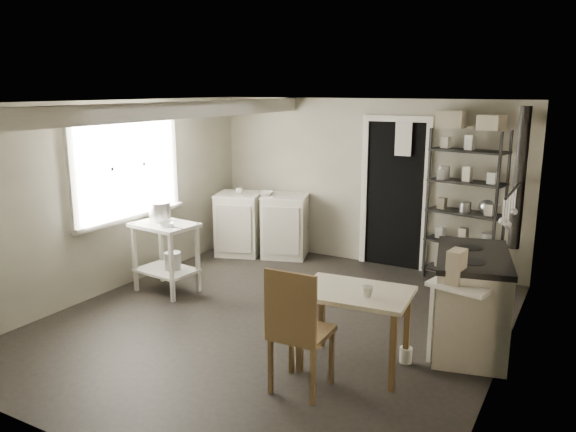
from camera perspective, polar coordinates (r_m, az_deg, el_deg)
The scene contains 31 objects.
floor at distance 6.09m, azimuth -1.40°, elevation -10.69°, with size 5.00×5.00×0.00m, color black.
ceiling at distance 5.59m, azimuth -1.53°, elevation 11.48°, with size 5.00×5.00×0.00m, color beige.
wall_back at distance 7.94m, azimuth 7.79°, elevation 3.44°, with size 4.50×0.02×2.30m, color #A09C89.
wall_front at distance 3.88m, azimuth -20.78°, elevation -7.34°, with size 4.50×0.02×2.30m, color #A09C89.
wall_left at distance 7.12m, azimuth -17.24°, elevation 1.89°, with size 0.02×5.00×2.30m, color #A09C89.
wall_right at distance 5.01m, azimuth 21.31°, elevation -2.92°, with size 0.02×5.00×2.30m, color #A09C89.
window at distance 7.19m, azimuth -16.11°, elevation 4.89°, with size 0.12×1.76×1.28m, color white, non-canonical shape.
doorway at distance 7.79m, azimuth 10.75°, elevation 2.03°, with size 0.96×0.10×2.08m, color white, non-canonical shape.
ceiling_beam at distance 6.29m, azimuth -11.13°, elevation 10.49°, with size 0.18×5.00×0.18m, color white, non-canonical shape.
wallpaper_panel at distance 5.01m, azimuth 21.20°, elevation -2.90°, with size 0.01×5.00×2.30m, color #BDAE9A, non-canonical shape.
utensil_rail at distance 5.51m, azimuth 21.94°, elevation 2.69°, with size 0.06×1.20×0.44m, color silver, non-canonical shape.
prep_table at distance 6.99m, azimuth -12.26°, elevation -4.36°, with size 0.75×0.53×0.85m, color white, non-canonical shape.
stockpot at distance 7.02m, azimuth -12.90°, elevation 0.25°, with size 0.26×0.26×0.28m, color silver.
saucepan at distance 6.72m, azimuth -12.24°, elevation -1.07°, with size 0.17×0.17×0.10m, color silver.
bucket at distance 6.97m, azimuth -11.64°, elevation -4.50°, with size 0.20×0.20×0.22m, color silver.
base_cabinets at distance 8.32m, azimuth -2.65°, elevation -0.88°, with size 1.40×0.60×0.92m, color beige, non-canonical shape.
mixing_bowl at distance 8.13m, azimuth -2.29°, elevation 2.38°, with size 0.29×0.29×0.07m, color silver.
counter_cup at distance 8.28m, azimuth -4.96°, elevation 2.59°, with size 0.11×0.11×0.09m, color silver.
shelf_rack at distance 7.40m, azimuth 17.54°, elevation 0.68°, with size 0.92×0.36×1.95m, color black, non-canonical shape.
shelf_jar at distance 7.38m, azimuth 15.22°, elevation 4.07°, with size 0.08×0.08×0.18m, color silver.
storage_box_a at distance 7.32m, azimuth 16.24°, elevation 9.04°, with size 0.32×0.28×0.22m, color #BDB498.
storage_box_b at distance 7.19m, azimuth 19.95°, elevation 8.56°, with size 0.27×0.25×0.17m, color #BDB498.
stove at distance 5.66m, azimuth 18.01°, elevation -8.42°, with size 0.65×1.18×0.92m, color beige, non-canonical shape.
stovepipe at distance 5.80m, azimuth 22.47°, elevation 3.51°, with size 0.11×0.11×1.39m, color black, non-canonical shape.
side_ledge at distance 5.16m, azimuth 16.79°, elevation -10.57°, with size 0.52×0.28×0.80m, color white, non-canonical shape.
oats_box at distance 4.99m, azimuth 16.77°, elevation -4.30°, with size 0.12×0.20×0.30m, color #BDB498.
work_table at distance 5.07m, azimuth 6.76°, elevation -11.15°, with size 0.95×0.67×0.72m, color beige, non-canonical shape.
table_cup at distance 4.78m, azimuth 8.07°, elevation -7.18°, with size 0.10×0.10×0.09m, color silver.
chair at distance 4.66m, azimuth 1.41°, elevation -11.86°, with size 0.44×0.46×1.07m, color brown, non-canonical shape.
flour_sack at distance 7.34m, azimuth 16.89°, elevation -5.11°, with size 0.44×0.38×0.53m, color silver.
floor_crock at distance 5.35m, azimuth 11.89°, elevation -13.61°, with size 0.11×0.11×0.14m, color silver.
Camera 1 is at (2.85, -4.80, 2.44)m, focal length 35.00 mm.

